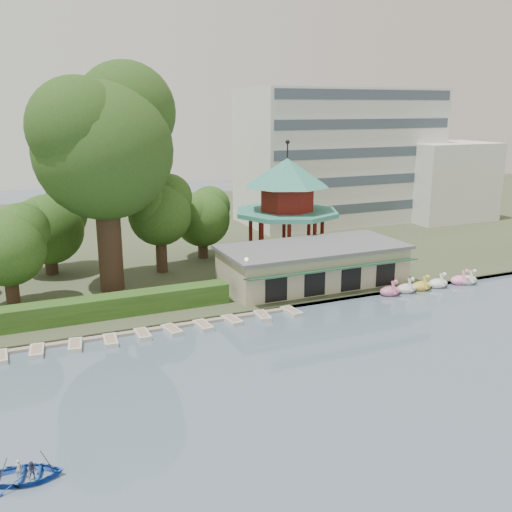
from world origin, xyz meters
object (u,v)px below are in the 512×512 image
pavilion (287,198)px  big_tree (104,138)px  dock (99,335)px  boathouse (313,264)px  rowboat_with_passengers (26,471)px

pavilion → big_tree: size_ratio=0.62×
dock → boathouse: boathouse is taller
pavilion → big_tree: (-20.83, -3.79, 7.42)m
dock → boathouse: size_ratio=1.83×
dock → big_tree: bearing=73.9°
boathouse → rowboat_with_passengers: boathouse is taller
pavilion → rowboat_with_passengers: 44.26m
dock → rowboat_with_passengers: bearing=-109.6°
boathouse → big_tree: 23.46m
big_tree → rowboat_with_passengers: bearing=-108.2°
big_tree → rowboat_with_passengers: size_ratio=3.88×
boathouse → pavilion: bearing=78.7°
dock → big_tree: big_tree is taller
big_tree → dock: bearing=-106.1°
boathouse → rowboat_with_passengers: bearing=-142.2°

